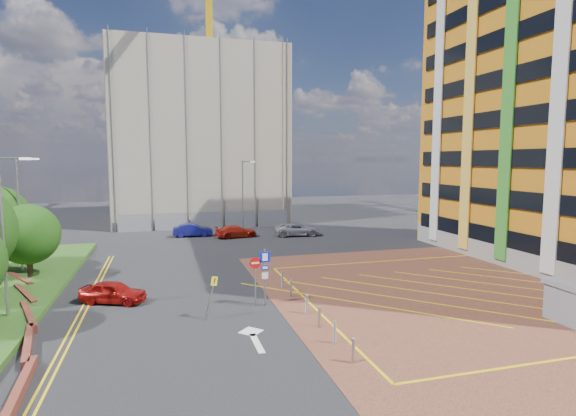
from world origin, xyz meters
name	(u,v)px	position (x,y,z in m)	size (l,w,h in m)	color
ground	(260,312)	(0.00, 0.00, 0.00)	(140.00, 140.00, 0.00)	black
forecourt	(481,291)	(14.00, 0.00, 0.01)	(26.00, 26.00, 0.02)	brown
retaining_wall	(24,316)	(-11.80, 2.00, 0.20)	(6.06, 20.33, 0.40)	brown
tree_c	(28,234)	(-13.50, 10.00, 3.19)	(4.00, 4.00, 4.90)	#3D2B1C
lamp_left_near	(4,230)	(-12.42, 2.00, 4.66)	(1.53, 0.16, 8.00)	#9EA0A8
lamp_left_far	(20,209)	(-14.42, 12.00, 4.66)	(1.53, 0.16, 8.00)	#9EA0A8
lamp_back	(243,192)	(4.08, 28.00, 4.36)	(1.53, 0.16, 8.00)	#9EA0A8
sign_cluster	(261,271)	(0.30, 0.98, 1.95)	(1.17, 0.12, 3.20)	#9EA0A8
warning_sign	(212,292)	(-2.60, -0.49, 1.43)	(0.75, 0.42, 2.25)	#9EA0A8
bollard_row	(311,309)	(2.30, -1.67, 0.47)	(0.14, 11.14, 0.90)	#9EA0A8
construction_building	(198,138)	(0.00, 40.00, 11.00)	(21.20, 19.20, 22.00)	#B1A690
tower_crane	(211,25)	(2.00, 39.44, 25.85)	(1.60, 35.00, 35.40)	gold
construction_fence	(215,220)	(1.00, 30.00, 1.00)	(21.60, 0.06, 2.00)	gray
car_red_left	(113,292)	(-7.72, 3.75, 0.63)	(1.48, 3.68, 1.25)	#98100D
car_blue_back	(193,230)	(-1.89, 25.06, 0.68)	(1.43, 4.10, 1.35)	navy
car_red_back	(236,231)	(2.45, 23.25, 0.63)	(1.76, 4.34, 1.26)	#B51E0F
car_silver_back	(297,229)	(8.87, 22.54, 0.67)	(2.24, 4.86, 1.35)	#B1B0B8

